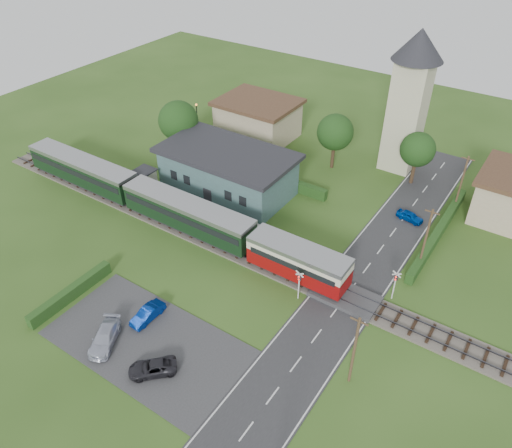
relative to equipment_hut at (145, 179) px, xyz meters
The scene contains 30 objects.
ground 18.82m from the equipment_hut, 16.11° to the right, with size 120.00×120.00×0.00m, color #2D4C19.
railway_track 18.36m from the equipment_hut, 10.08° to the right, with size 76.00×3.20×0.49m.
road 28.53m from the equipment_hut, 10.52° to the right, with size 6.00×70.00×0.05m, color #28282B.
car_park 23.90m from the equipment_hut, 46.19° to the right, with size 17.00×9.00×0.08m, color #333335.
crossing_deck 28.22m from the equipment_hut, ahead, with size 6.20×3.40×0.45m, color #333335.
platform 8.14m from the equipment_hut, ahead, with size 30.00×3.00×0.45m, color gray.
equipment_hut is the anchor object (origin of this frame).
station_building 9.92m from the equipment_hut, 35.92° to the left, with size 16.00×9.00×5.30m.
train 6.96m from the equipment_hut, 27.43° to the right, with size 43.20×2.90×3.40m.
church_tower 33.48m from the equipment_hut, 44.75° to the left, with size 6.00×6.00×17.60m.
house_west 20.05m from the equipment_hut, 81.38° to the left, with size 10.80×8.80×5.50m.
hedge_carpark 18.61m from the equipment_hut, 67.85° to the right, with size 0.80×9.00×1.20m, color #193814.
hedge_roadside 33.98m from the equipment_hut, 18.54° to the left, with size 0.80×18.00×1.20m, color #193814.
hedge_station 13.09m from the equipment_hut, 52.16° to the left, with size 22.00×0.80×1.30m, color #193814.
tree_a 9.73m from the equipment_hut, 102.80° to the left, with size 5.20×5.20×8.00m.
tree_b 24.16m from the equipment_hut, 48.05° to the left, with size 4.60×4.60×7.34m.
tree_c 32.81m from the equipment_hut, 37.29° to the left, with size 4.20×4.20×6.78m.
utility_pole_b 34.14m from the equipment_hut, 19.18° to the right, with size 1.40×0.22×7.00m.
utility_pole_c 32.61m from the equipment_hut, ahead, with size 1.40×0.22×7.00m.
utility_pole_d 36.37m from the equipment_hut, 27.55° to the left, with size 1.40×0.22×7.00m.
crossing_signal_near 25.04m from the equipment_hut, 12.94° to the right, with size 0.84×0.28×3.28m.
crossing_signal_far 31.61m from the equipment_hut, ahead, with size 0.84×0.28×3.28m.
streetlamp_west 15.39m from the equipment_hut, 105.12° to the left, with size 0.30×0.30×5.15m.
streetlamp_east 40.41m from the equipment_hut, 32.67° to the left, with size 0.30×0.30×5.15m.
car_on_road 31.07m from the equipment_hut, 22.66° to the left, with size 1.22×3.03×1.03m, color #0139A3.
car_park_blue 21.19m from the equipment_hut, 45.91° to the right, with size 1.21×3.48×1.15m, color navy.
car_park_silver 23.57m from the equipment_hut, 54.53° to the right, with size 1.76×4.33×1.26m, color #AEB2C5.
car_park_dark 27.02m from the equipment_hut, 45.18° to the right, with size 1.75×3.79×1.05m, color #242328.
pedestrian_near 16.00m from the equipment_hut, ahead, with size 0.65×0.42×1.77m, color gray.
pedestrian_far 1.42m from the equipment_hut, 10.46° to the right, with size 0.92×0.72×1.90m, color gray.
Camera 1 is at (21.53, -29.95, 32.95)m, focal length 35.00 mm.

